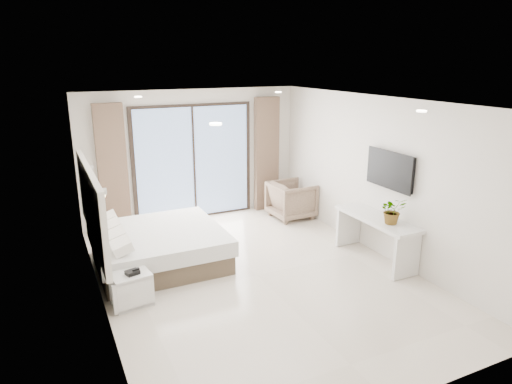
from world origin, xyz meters
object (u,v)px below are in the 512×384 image
(console_desk, at_px, (376,228))
(armchair, at_px, (292,198))
(bed, at_px, (158,247))
(nightstand, at_px, (131,289))

(console_desk, distance_m, armchair, 2.50)
(bed, height_order, nightstand, bed)
(bed, relative_size, console_desk, 1.24)
(nightstand, distance_m, armchair, 4.39)
(nightstand, height_order, console_desk, console_desk)
(console_desk, bearing_deg, armchair, 94.37)
(nightstand, bearing_deg, bed, 52.83)
(console_desk, relative_size, armchair, 1.91)
(console_desk, xyz_separation_m, armchair, (-0.19, 2.48, -0.13))
(armchair, bearing_deg, nightstand, 117.87)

